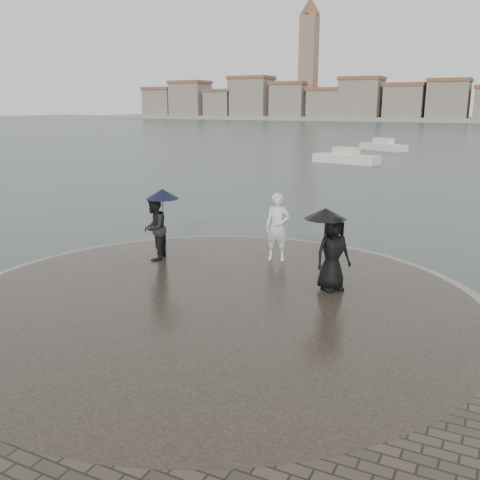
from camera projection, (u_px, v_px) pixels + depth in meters
The scene contains 7 objects.
ground at pixel (116, 381), 9.30m from camera, with size 400.00×400.00×0.00m, color #2B3835.
kerb_ring at pixel (215, 307), 12.29m from camera, with size 12.50×12.50×0.32m, color gray.
quay_tip at pixel (215, 306), 12.28m from camera, with size 11.90×11.90×0.36m, color #2D261E.
statue at pixel (277, 227), 15.07m from camera, with size 0.70×0.46×1.92m, color silver.
visitor_left at pixel (156, 222), 15.10m from camera, with size 1.19×1.10×2.04m.
visitor_right at pixel (331, 244), 12.61m from camera, with size 1.27×1.13×1.95m.
far_skyline at pixel (470, 102), 149.78m from camera, with size 260.00×20.00×37.00m.
Camera 1 is at (5.72, -6.54, 4.66)m, focal length 40.00 mm.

